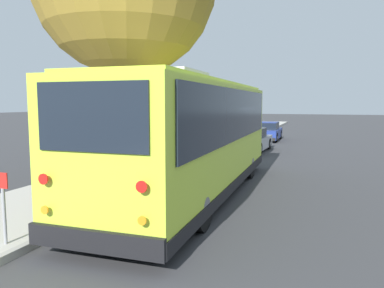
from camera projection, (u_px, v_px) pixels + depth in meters
name	position (u px, v px, depth m)	size (l,w,h in m)	color
ground_plane	(210.00, 185.00, 12.12)	(160.00, 160.00, 0.00)	#3D3D3F
sidewalk_slab	(122.00, 176.00, 13.21)	(80.00, 3.40, 0.15)	beige
curb_strip	(168.00, 179.00, 12.61)	(80.00, 0.14, 0.15)	#AAA69D
shuttle_bus	(194.00, 132.00, 10.54)	(10.31, 2.90, 3.38)	#BCDB38
parked_sedan_silver	(250.00, 141.00, 20.43)	(4.24, 1.93, 1.28)	#A8AAAF
parked_sedan_blue	(268.00, 132.00, 26.52)	(4.24, 1.73, 1.30)	navy
sign_post_near	(4.00, 207.00, 6.57)	(0.06, 0.22, 1.28)	gray
sign_post_far	(56.00, 192.00, 7.84)	(0.06, 0.06, 1.28)	gray
fire_hydrant	(198.00, 148.00, 17.35)	(0.22, 0.22, 0.81)	gold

